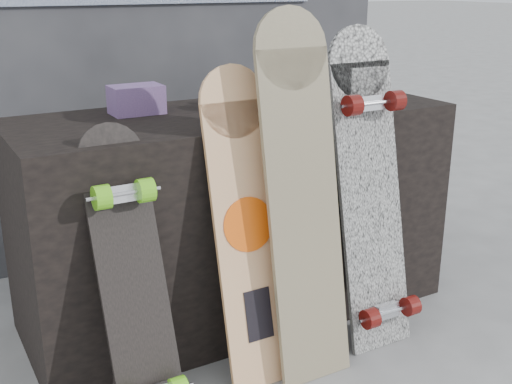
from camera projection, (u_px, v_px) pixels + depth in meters
ground at (307, 371)px, 2.16m from camera, size 60.00×60.00×0.00m
vendor_table at (236, 215)px, 2.44m from camera, size 1.60×0.60×0.80m
booth at (147, 14)px, 2.92m from camera, size 2.40×0.22×2.20m
merch_box_purple at (136, 100)px, 2.26m from camera, size 0.18×0.12×0.10m
merch_box_small at (296, 87)px, 2.47m from camera, size 0.14×0.14×0.12m
merch_box_flat at (247, 96)px, 2.45m from camera, size 0.22×0.10×0.06m
longboard_geisha at (247, 220)px, 2.02m from camera, size 0.23×0.24×1.01m
longboard_celtic at (302, 188)px, 2.02m from camera, size 0.26×0.24×1.18m
longboard_cascadia at (371, 185)px, 2.22m from camera, size 0.25×0.31×1.11m
skateboard_dark at (133, 274)px, 1.85m from camera, size 0.20×0.36×0.86m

